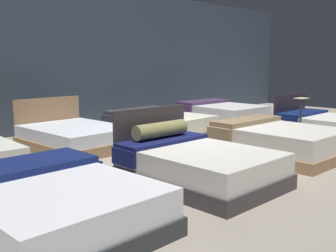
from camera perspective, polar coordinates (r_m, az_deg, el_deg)
name	(u,v)px	position (r m, az deg, el deg)	size (l,w,h in m)	color
ground_plane	(191,156)	(7.00, 3.24, -4.35)	(18.00, 18.00, 0.02)	gray
showroom_back_wall	(67,57)	(9.93, -14.28, 9.59)	(18.00, 0.06, 3.50)	#333D4C
bed_0	(49,204)	(4.14, -16.65, -10.62)	(1.74, 2.12, 0.54)	#292D2E
bed_1	(197,164)	(5.40, 4.12, -5.48)	(1.51, 2.02, 0.95)	#332C2F
bed_2	(279,141)	(7.16, 15.53, -2.12)	(1.68, 2.01, 0.59)	#936F4C
bed_3	(330,128)	(9.09, 22.16, -0.21)	(1.52, 2.03, 0.90)	black
bed_5	(75,137)	(7.75, -13.12, -1.53)	(1.61, 2.04, 0.90)	#8F6A48
bed_6	(159,124)	(9.01, -1.26, 0.27)	(1.80, 2.19, 0.53)	#33322E
bed_7	(221,114)	(10.61, 7.62, 1.69)	(1.68, 2.10, 0.58)	black
price_sign	(300,128)	(8.18, 18.35, -0.22)	(0.28, 0.24, 0.94)	#3F3F44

